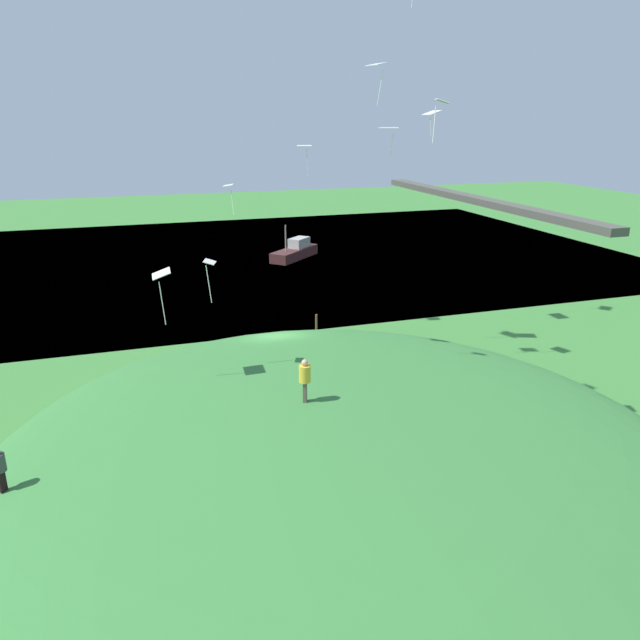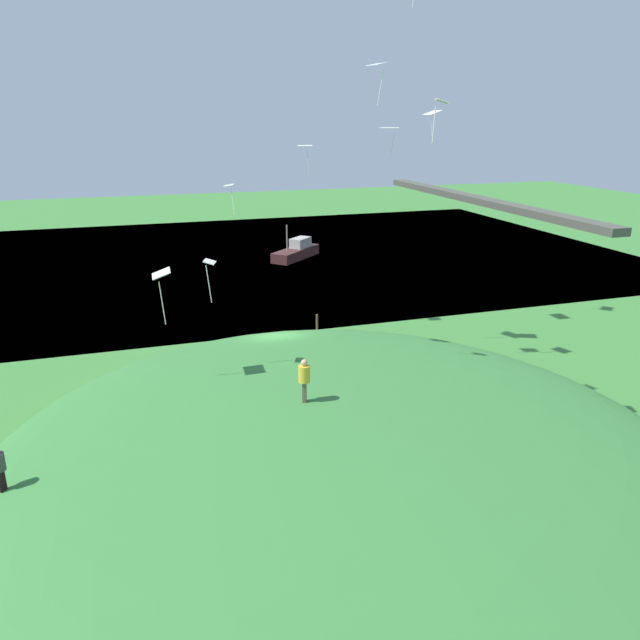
{
  "view_description": "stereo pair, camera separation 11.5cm",
  "coord_description": "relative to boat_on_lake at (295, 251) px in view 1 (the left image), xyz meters",
  "views": [
    {
      "loc": [
        31.38,
        -7.43,
        12.87
      ],
      "look_at": [
        5.91,
        0.78,
        3.9
      ],
      "focal_mm": 33.93,
      "sensor_mm": 36.0,
      "label": 1
    },
    {
      "loc": [
        31.42,
        -7.32,
        12.87
      ],
      "look_at": [
        5.91,
        0.78,
        3.9
      ],
      "focal_mm": 33.93,
      "sensor_mm": 36.0,
      "label": 2
    }
  ],
  "objects": [
    {
      "name": "kite_3",
      "position": [
        35.1,
        -4.3,
        12.66
      ],
      "size": [
        0.78,
        0.65,
        1.5
      ],
      "color": "#F4DBD5"
    },
    {
      "name": "mooring_post",
      "position": [
        20.8,
        -4.43,
        -0.1
      ],
      "size": [
        0.14,
        0.14,
        1.11
      ],
      "primitive_type": "cylinder",
      "color": "brown",
      "rests_on": "ground_plane"
    },
    {
      "name": "kite_6",
      "position": [
        29.4,
        -12.02,
        6.1
      ],
      "size": [
        0.82,
        0.67,
        1.98
      ],
      "color": "silver"
    },
    {
      "name": "bridge_deck_far",
      "position": [
        -2.12,
        21.03,
        3.81
      ],
      "size": [
        40.83,
        1.8,
        0.7
      ],
      "primitive_type": "cube",
      "color": "#4B4C42"
    },
    {
      "name": "kite_8",
      "position": [
        22.5,
        1.98,
        12.46
      ],
      "size": [
        1.14,
        0.77,
        1.43
      ],
      "color": "silver"
    },
    {
      "name": "ground_plane",
      "position": [
        23.94,
        -7.89,
        -0.66
      ],
      "size": [
        160.0,
        160.0,
        0.0
      ],
      "primitive_type": "plane",
      "color": "#3B7C35"
    },
    {
      "name": "person_watching_kites",
      "position": [
        34.32,
        -9.18,
        2.57
      ],
      "size": [
        0.62,
        0.62,
        1.81
      ],
      "rotation": [
        0.0,
        0.0,
        2.71
      ],
      "color": "brown",
      "rests_on": "grass_hill"
    },
    {
      "name": "kite_9",
      "position": [
        22.84,
        -9.92,
        8.71
      ],
      "size": [
        0.86,
        0.72,
        1.65
      ],
      "color": "white"
    },
    {
      "name": "kite_10",
      "position": [
        20.46,
        -5.01,
        10.56
      ],
      "size": [
        0.72,
        0.92,
        1.82
      ],
      "color": "silver"
    },
    {
      "name": "boat_on_lake",
      "position": [
        0.0,
        0.0,
        0.0
      ],
      "size": [
        5.49,
        5.65,
        3.45
      ],
      "rotation": [
        0.0,
        0.0,
        2.33
      ],
      "color": "#422221",
      "rests_on": "lake_water"
    },
    {
      "name": "grass_hill",
      "position": [
        35.92,
        -8.16,
        -0.66
      ],
      "size": [
        29.51,
        27.86,
        4.23
      ],
      "primitive_type": "ellipsoid",
      "color": "#377837",
      "rests_on": "ground_plane"
    },
    {
      "name": "lake_water",
      "position": [
        -2.12,
        -7.89,
        -0.86
      ],
      "size": [
        45.37,
        80.0,
        0.4
      ],
      "primitive_type": "cube",
      "color": "#365476",
      "rests_on": "ground_plane"
    },
    {
      "name": "kite_0",
      "position": [
        25.2,
        -1.87,
        11.68
      ],
      "size": [
        1.07,
        1.25,
        1.47
      ],
      "color": "white"
    },
    {
      "name": "kite_4",
      "position": [
        29.94,
        -14.12,
        5.93
      ],
      "size": [
        1.15,
        0.79,
        2.4
      ],
      "color": "white"
    },
    {
      "name": "kite_13",
      "position": [
        27.79,
        -3.71,
        14.43
      ],
      "size": [
        1.07,
        0.88,
        1.87
      ],
      "color": "white"
    }
  ]
}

